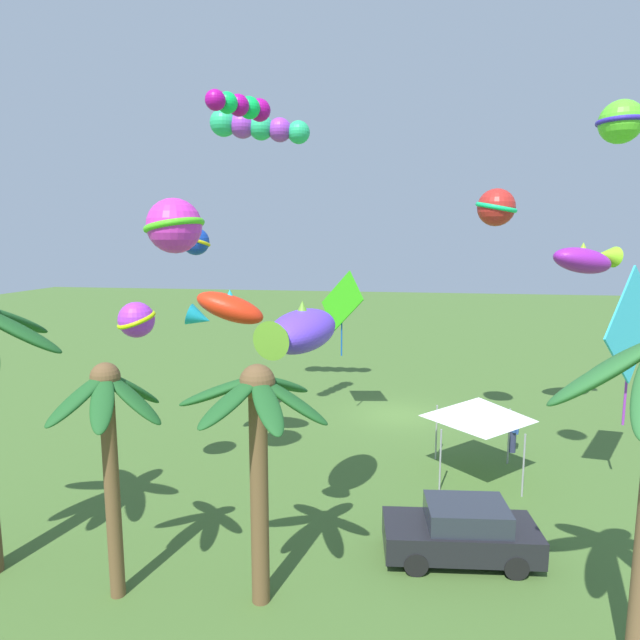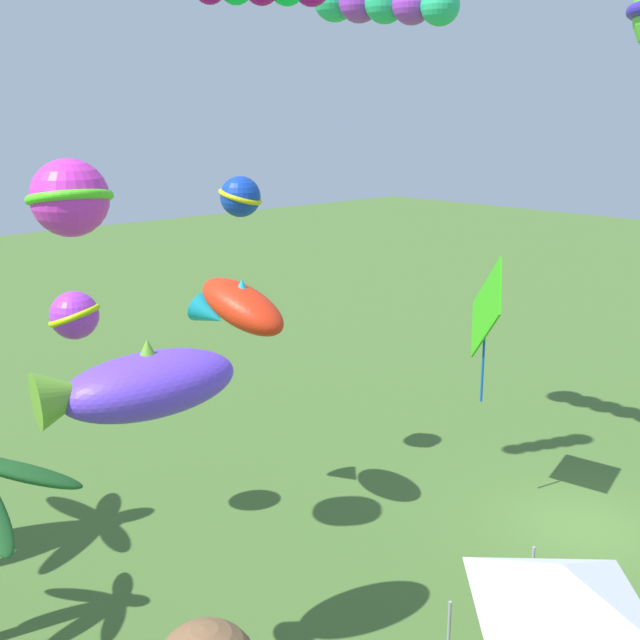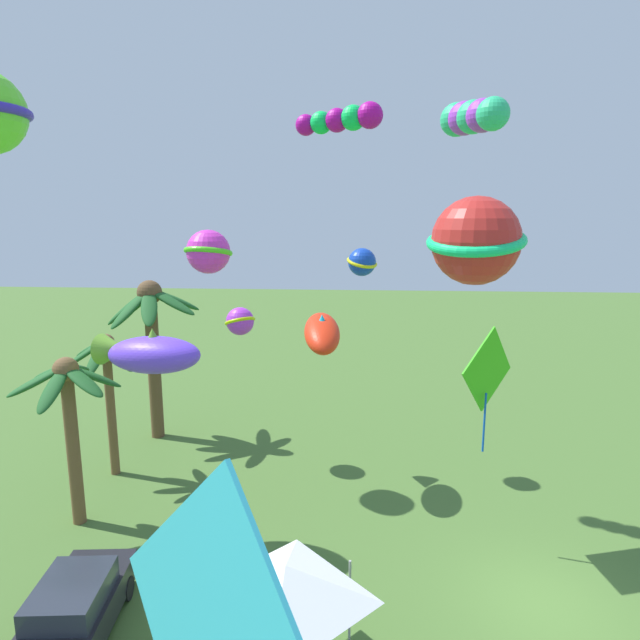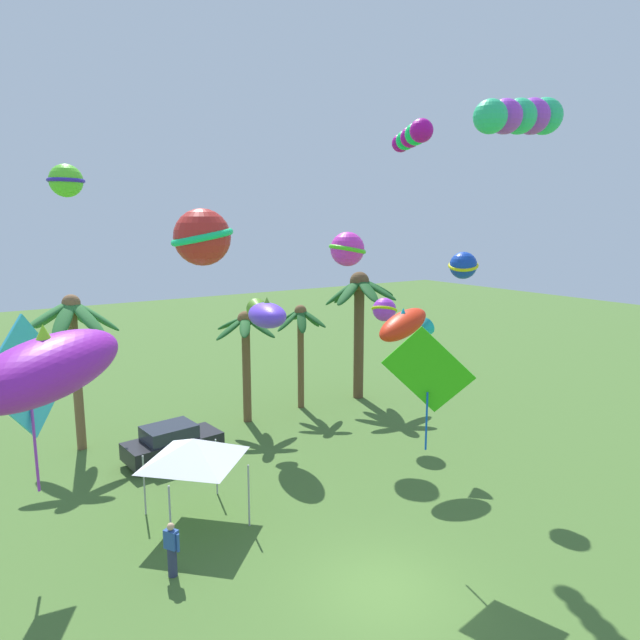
% 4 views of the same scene
% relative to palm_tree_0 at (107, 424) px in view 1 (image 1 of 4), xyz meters
% --- Properties ---
extents(ground_plane, '(120.00, 120.00, 0.00)m').
position_rel_palm_tree_0_xyz_m(ground_plane, '(-6.19, -14.17, -4.17)').
color(ground_plane, '#476B2D').
extents(palm_tree_0, '(2.77, 2.96, 5.54)m').
position_rel_palm_tree_0_xyz_m(palm_tree_0, '(0.00, 0.00, 0.00)').
color(palm_tree_0, brown).
rests_on(palm_tree_0, ground).
extents(palm_tree_1, '(3.36, 3.31, 5.55)m').
position_rel_palm_tree_0_xyz_m(palm_tree_1, '(-3.33, -0.35, -0.01)').
color(palm_tree_1, brown).
rests_on(palm_tree_1, ground).
extents(parked_car_0, '(4.06, 2.10, 1.51)m').
position_rel_palm_tree_0_xyz_m(parked_car_0, '(-8.01, -2.80, -3.42)').
color(parked_car_0, black).
rests_on(parked_car_0, ground).
extents(spectator_0, '(0.39, 0.49, 1.59)m').
position_rel_palm_tree_0_xyz_m(spectator_0, '(-10.65, -10.40, -3.35)').
color(spectator_0, '#2D3351').
rests_on(spectator_0, ground).
extents(festival_tent, '(2.86, 2.86, 2.85)m').
position_rel_palm_tree_0_xyz_m(festival_tent, '(-8.98, -7.92, -1.70)').
color(festival_tent, '#9E9EA3').
rests_on(festival_tent, ground).
extents(kite_fish_0, '(2.14, 3.56, 1.41)m').
position_rel_palm_tree_0_xyz_m(kite_fish_0, '(-3.71, -3.15, 1.66)').
color(kite_fish_0, '#663CED').
extents(kite_ball_1, '(1.36, 1.36, 1.06)m').
position_rel_palm_tree_0_xyz_m(kite_ball_1, '(-11.64, -4.48, 6.93)').
color(kite_ball_1, '#5FDE2D').
extents(kite_fish_2, '(3.53, 2.74, 1.53)m').
position_rel_palm_tree_0_xyz_m(kite_fish_2, '(-14.03, -14.29, 3.17)').
color(kite_fish_2, purple).
extents(kite_diamond_3, '(2.10, 1.87, 3.83)m').
position_rel_palm_tree_0_xyz_m(kite_diamond_3, '(-3.63, -13.04, 1.26)').
color(kite_diamond_3, '#35C016').
extents(kite_ball_4, '(2.03, 2.03, 1.42)m').
position_rel_palm_tree_0_xyz_m(kite_ball_4, '(-9.75, -11.19, 5.23)').
color(kite_ball_4, red).
extents(kite_fish_5, '(3.09, 1.59, 1.71)m').
position_rel_palm_tree_0_xyz_m(kite_fish_5, '(0.00, -8.05, 1.54)').
color(kite_fish_5, red).
extents(kite_ball_6, '(2.07, 2.06, 1.55)m').
position_rel_palm_tree_0_xyz_m(kite_ball_6, '(0.05, -4.02, 4.41)').
color(kite_ball_6, '#E032C1').
extents(kite_diamond_7, '(2.54, 2.80, 5.18)m').
position_rel_palm_tree_0_xyz_m(kite_diamond_7, '(-13.53, -7.70, 1.30)').
color(kite_diamond_7, '#35BDDA').
extents(kite_ball_8, '(1.63, 1.63, 1.06)m').
position_rel_palm_tree_0_xyz_m(kite_ball_8, '(1.64, -9.46, 3.95)').
color(kite_ball_8, '#133CB4').
extents(kite_ball_9, '(1.68, 1.69, 1.11)m').
position_rel_palm_tree_0_xyz_m(kite_ball_9, '(1.71, -4.71, 1.59)').
color(kite_ball_9, '#B036DF').
extents(kite_tube_10, '(4.28, 1.57, 1.47)m').
position_rel_palm_tree_0_xyz_m(kite_tube_10, '(0.12, -12.94, 8.82)').
color(kite_tube_10, '#2AC67C').
extents(kite_tube_11, '(1.69, 2.87, 0.87)m').
position_rel_palm_tree_0_xyz_m(kite_tube_11, '(-0.54, -8.70, 8.69)').
color(kite_tube_11, '#B50C92').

